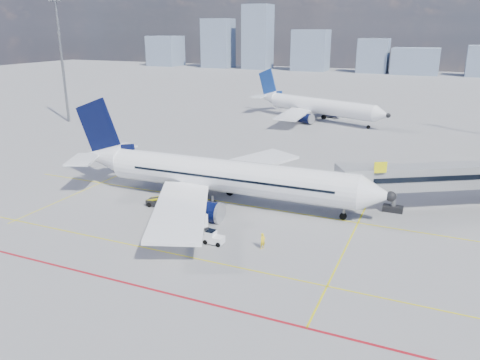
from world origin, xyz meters
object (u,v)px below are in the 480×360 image
object	(u,v)px
second_aircraft	(316,106)
baggage_tug	(213,237)
cargo_dolly	(194,219)
main_aircraft	(216,175)
belt_loader	(165,202)
ramp_worker	(263,241)

from	to	relation	value
second_aircraft	baggage_tug	bearing A→B (deg)	-61.44
baggage_tug	cargo_dolly	xyz separation A→B (m)	(-3.49, 2.58, 0.33)
second_aircraft	cargo_dolly	distance (m)	63.65
main_aircraft	baggage_tug	world-z (taller)	main_aircraft
second_aircraft	baggage_tug	world-z (taller)	second_aircraft
main_aircraft	baggage_tug	xyz separation A→B (m)	(4.91, -10.61, -2.59)
cargo_dolly	belt_loader	distance (m)	7.07
second_aircraft	baggage_tug	xyz separation A→B (m)	(7.38, -66.07, -2.60)
baggage_tug	ramp_worker	distance (m)	4.82
ramp_worker	cargo_dolly	bearing A→B (deg)	108.20
main_aircraft	cargo_dolly	xyz separation A→B (m)	(1.42, -8.03, -2.26)
baggage_tug	belt_loader	size ratio (longest dim) A/B	0.33
second_aircraft	belt_loader	bearing A→B (deg)	-69.77
second_aircraft	ramp_worker	distance (m)	66.36
cargo_dolly	main_aircraft	bearing A→B (deg)	124.13
cargo_dolly	ramp_worker	distance (m)	8.41
main_aircraft	cargo_dolly	size ratio (longest dim) A/B	11.49
ramp_worker	second_aircraft	bearing A→B (deg)	40.41
belt_loader	ramp_worker	bearing A→B (deg)	-23.80
baggage_tug	cargo_dolly	world-z (taller)	cargo_dolly
baggage_tug	cargo_dolly	distance (m)	4.35
belt_loader	second_aircraft	bearing A→B (deg)	85.61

